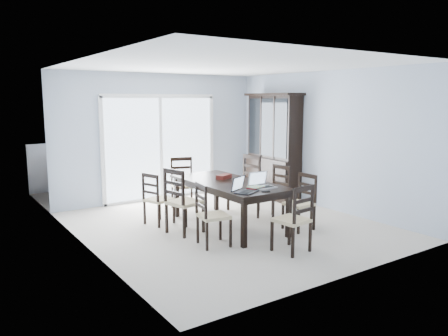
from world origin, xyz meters
The scene contains 24 objects.
floor centered at (0.00, 0.00, 0.00)m, with size 5.00×5.00×0.00m, color beige.
ceiling centered at (0.00, 0.00, 2.60)m, with size 5.00×5.00×0.00m, color white.
back_wall centered at (0.00, 2.50, 1.30)m, with size 4.50×0.02×2.60m, color #AAB8CB.
wall_left centered at (-2.25, 0.00, 1.30)m, with size 0.02×5.00×2.60m, color #AAB8CB.
wall_right centered at (2.25, 0.00, 1.30)m, with size 0.02×5.00×2.60m, color #AAB8CB.
balcony centered at (0.00, 3.50, -0.05)m, with size 4.50×2.00×0.10m, color gray.
railing centered at (0.00, 4.50, 0.55)m, with size 4.50×0.06×1.10m, color #99999E.
dining_table centered at (0.00, 0.00, 0.67)m, with size 1.00×2.20×0.75m.
china_hutch centered at (2.02, 1.25, 1.07)m, with size 0.50×1.38×2.20m.
sliding_door centered at (0.00, 2.48, 1.09)m, with size 2.52×0.05×2.18m.
chair_left_near centered at (-0.80, -0.66, 0.56)m, with size 0.47×0.46×1.06m.
chair_left_mid centered at (-0.86, 0.06, 0.63)m, with size 0.55×0.54×1.20m.
chair_left_far centered at (-0.96, 0.74, 0.54)m, with size 0.49×0.48×1.02m.
chair_right_near centered at (0.92, -0.78, 0.55)m, with size 0.41×0.40×1.03m.
chair_right_mid centered at (1.00, -0.06, 0.57)m, with size 0.45×0.44×1.08m.
chair_right_far centered at (0.94, 0.72, 0.63)m, with size 0.52×0.51×1.19m.
chair_end_near centered at (0.04, -1.57, 0.58)m, with size 0.46×0.47×1.09m.
chair_end_far centered at (-0.03, 1.48, 0.60)m, with size 0.53×0.54×1.13m.
laptop_dark centered at (-0.28, -0.86, 0.81)m, with size 0.40×0.35×0.23m.
laptop_silver centered at (0.13, -0.74, 0.81)m, with size 0.35×0.24×0.24m.
book_stack centered at (0.00, -0.72, 0.77)m, with size 0.27×0.23×0.04m.
cell_phone centered at (-0.01, -0.97, 0.76)m, with size 0.12×0.05×0.01m, color black.
game_box centered at (0.09, 0.25, 0.79)m, with size 0.28×0.14×0.07m, color #440D0E.
hot_tub centered at (-0.57, 3.49, 0.47)m, with size 1.96×1.79×0.94m.
Camera 1 is at (-3.97, -5.74, 2.07)m, focal length 35.00 mm.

